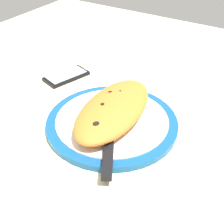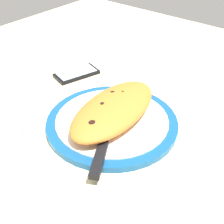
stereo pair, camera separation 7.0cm
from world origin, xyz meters
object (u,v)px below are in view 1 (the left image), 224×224
at_px(plate, 112,122).
at_px(smartphone, 66,76).
at_px(fork, 91,110).
at_px(water_glass, 11,157).
at_px(knife, 109,149).
at_px(calzone, 112,109).

relative_size(plate, smartphone, 2.19).
bearing_deg(fork, plate, 88.44).
bearing_deg(water_glass, knife, 134.14).
height_order(plate, calzone, calzone).
bearing_deg(calzone, fork, -85.46).
bearing_deg(plate, smartphone, -117.06).
bearing_deg(plate, knife, 28.72).
bearing_deg(fork, knife, 49.20).
height_order(fork, knife, knife).
height_order(knife, water_glass, water_glass).
bearing_deg(water_glass, fork, 173.88).
height_order(calzone, knife, calzone).
height_order(smartphone, water_glass, water_glass).
relative_size(plate, knife, 1.42).
bearing_deg(plate, water_glass, -20.36).
bearing_deg(knife, water_glass, -45.86).
relative_size(knife, water_glass, 2.45).
distance_m(plate, smartphone, 0.26).
relative_size(plate, water_glass, 3.48).
distance_m(calzone, water_glass, 0.24).
relative_size(smartphone, water_glass, 1.59).
distance_m(fork, water_glass, 0.23).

